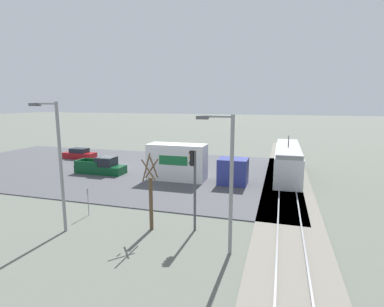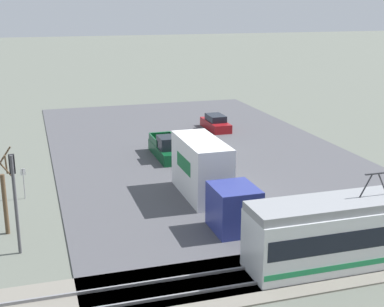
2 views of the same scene
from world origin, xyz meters
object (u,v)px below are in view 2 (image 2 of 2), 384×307
sedan_car_0 (216,123)px  traffic_light_pole (14,190)px  light_rail_tram (370,228)px  street_tree (4,196)px  no_parking_sign (24,180)px  box_truck (208,176)px  pickup_truck (168,149)px

sedan_car_0 → traffic_light_pole: (18.27, 22.19, 2.64)m
light_rail_tram → sedan_car_0: (-2.03, -28.00, -0.98)m
traffic_light_pole → street_tree: bearing=-75.9°
no_parking_sign → box_truck: bearing=158.8°
pickup_truck → traffic_light_pole: traffic_light_pole is taller
box_truck → traffic_light_pole: traffic_light_pole is taller
traffic_light_pole → no_parking_sign: (-0.28, -7.90, -2.08)m
pickup_truck → traffic_light_pole: bearing=51.1°
box_truck → street_tree: 11.93m
sedan_car_0 → street_tree: street_tree is taller
traffic_light_pole → pickup_truck: bearing=-128.9°
street_tree → no_parking_sign: bearing=-99.9°
box_truck → no_parking_sign: box_truck is taller
box_truck → traffic_light_pole: size_ratio=1.98×
street_tree → sedan_car_0: bearing=-134.0°
box_truck → sedan_car_0: (-7.05, -18.53, -1.10)m
box_truck → no_parking_sign: size_ratio=5.03×
box_truck → pickup_truck: 10.47m
light_rail_tram → box_truck: light_rail_tram is taller
traffic_light_pole → street_tree: 2.90m
pickup_truck → sedan_car_0: pickup_truck is taller
sedan_car_0 → traffic_light_pole: bearing=50.5°
box_truck → street_tree: bearing=5.2°
street_tree → pickup_truck: bearing=-136.3°
no_parking_sign → traffic_light_pole: bearing=88.0°
box_truck → street_tree: (11.87, 1.07, 0.41)m
pickup_truck → traffic_light_pole: (11.36, 14.09, 2.53)m
traffic_light_pole → sedan_car_0: bearing=-129.5°
light_rail_tram → traffic_light_pole: 17.33m
box_truck → street_tree: size_ratio=2.10×
street_tree → no_parking_sign: 5.47m
light_rail_tram → box_truck: (5.02, -9.47, 0.12)m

